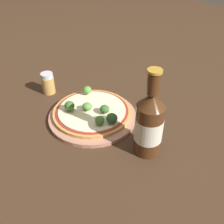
{
  "coord_description": "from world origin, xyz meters",
  "views": [
    {
      "loc": [
        0.49,
        -0.45,
        0.51
      ],
      "look_at": [
        0.09,
        -0.01,
        0.06
      ],
      "focal_mm": 42.0,
      "sensor_mm": 36.0,
      "label": 1
    }
  ],
  "objects": [
    {
      "name": "broccoli_floret_4",
      "position": [
        -0.01,
        -0.03,
        0.04
      ],
      "size": [
        0.03,
        0.03,
        0.03
      ],
      "color": "#6B8E51",
      "rests_on": "pizza"
    },
    {
      "name": "broccoli_floret_3",
      "position": [
        0.07,
        -0.05,
        0.04
      ],
      "size": [
        0.03,
        0.03,
        0.03
      ],
      "color": "#6B8E51",
      "rests_on": "pizza"
    },
    {
      "name": "pepper_shaker",
      "position": [
        -0.21,
        -0.02,
        0.04
      ],
      "size": [
        0.04,
        0.04,
        0.08
      ],
      "color": "tan",
      "rests_on": "ground_plane"
    },
    {
      "name": "broccoli_floret_1",
      "position": [
        -0.05,
        -0.06,
        0.04
      ],
      "size": [
        0.03,
        0.03,
        0.03
      ],
      "color": "#6B8E51",
      "rests_on": "pizza"
    },
    {
      "name": "ground_plane",
      "position": [
        0.0,
        0.0,
        0.0
      ],
      "size": [
        3.0,
        3.0,
        0.0
      ],
      "primitive_type": "plane",
      "color": "#3D2819"
    },
    {
      "name": "broccoli_floret_5",
      "position": [
        0.09,
        -0.02,
        0.04
      ],
      "size": [
        0.03,
        0.03,
        0.03
      ],
      "color": "#6B8E51",
      "rests_on": "pizza"
    },
    {
      "name": "pizza",
      "position": [
        0.0,
        -0.01,
        0.02
      ],
      "size": [
        0.24,
        0.24,
        0.01
      ],
      "color": "tan",
      "rests_on": "plate"
    },
    {
      "name": "broccoli_floret_0",
      "position": [
        0.04,
        0.0,
        0.04
      ],
      "size": [
        0.03,
        0.03,
        0.03
      ],
      "color": "#6B8E51",
      "rests_on": "pizza"
    },
    {
      "name": "plate",
      "position": [
        0.01,
        -0.02,
        0.01
      ],
      "size": [
        0.27,
        0.27,
        0.01
      ],
      "color": "tan",
      "rests_on": "ground_plane"
    },
    {
      "name": "broccoli_floret_2",
      "position": [
        -0.07,
        0.04,
        0.04
      ],
      "size": [
        0.03,
        0.03,
        0.03
      ],
      "color": "#6B8E51",
      "rests_on": "pizza"
    },
    {
      "name": "beer_bottle",
      "position": [
        0.21,
        -0.02,
        0.09
      ],
      "size": [
        0.07,
        0.07,
        0.24
      ],
      "color": "#472814",
      "rests_on": "ground_plane"
    }
  ]
}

